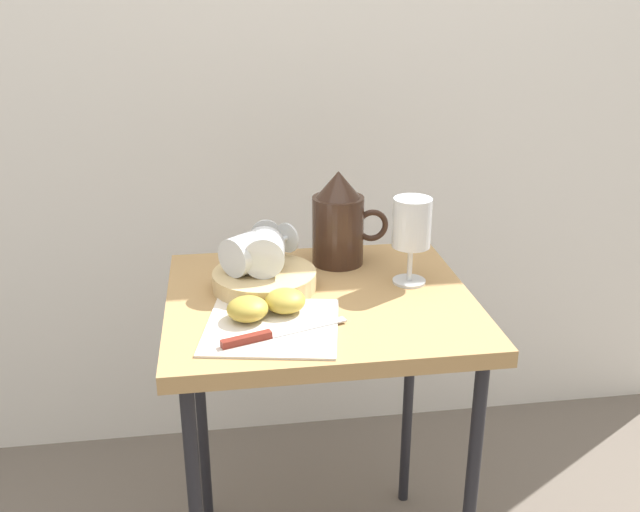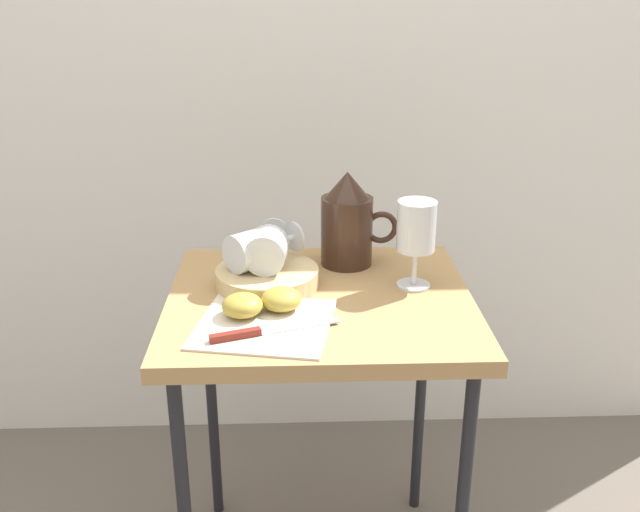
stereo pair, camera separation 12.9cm
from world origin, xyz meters
The scene contains 11 objects.
curtain_drape centered at (0.00, 0.58, 0.96)m, with size 2.40×0.03×1.92m, color silver.
table centered at (0.00, 0.00, 0.60)m, with size 0.56×0.50×0.67m.
linen_napkin centered at (-0.10, -0.11, 0.67)m, with size 0.22×0.22×0.00m, color silver.
basket_tray centered at (-0.10, 0.05, 0.69)m, with size 0.20×0.20×0.04m, color tan.
pitcher centered at (0.06, 0.16, 0.75)m, with size 0.16×0.10×0.19m.
wine_glass_upright centered at (0.18, 0.04, 0.78)m, with size 0.07×0.07×0.17m.
wine_glass_tipped_near centered at (-0.12, 0.06, 0.74)m, with size 0.16×0.15×0.07m.
wine_glass_tipped_far centered at (-0.10, 0.05, 0.74)m, with size 0.09×0.15×0.08m.
apple_half_left centered at (-0.14, -0.08, 0.69)m, with size 0.07×0.07×0.04m, color #B29938.
apple_half_right centered at (-0.07, -0.06, 0.69)m, with size 0.07×0.07×0.04m, color #B29938.
knife centered at (-0.11, -0.16, 0.68)m, with size 0.22×0.09×0.01m.
Camera 2 is at (-0.04, -1.20, 1.22)m, focal length 40.09 mm.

